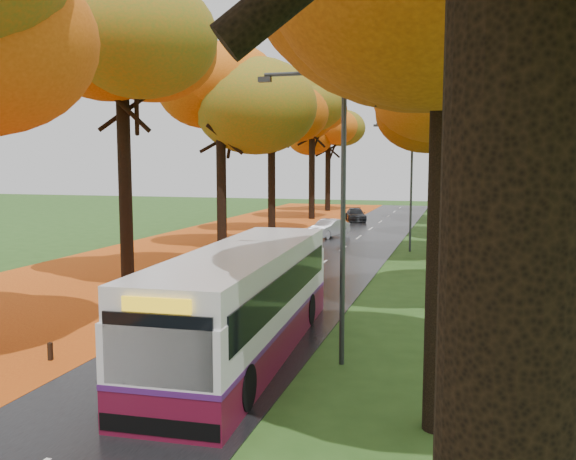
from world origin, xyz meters
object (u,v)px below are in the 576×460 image
at_px(streetlamp_near, 334,193).
at_px(car_dark, 356,215).
at_px(streetlamp_mid, 407,176).
at_px(streetlamp_far, 428,171).
at_px(bus, 244,299).
at_px(car_white, 298,242).
at_px(car_silver, 329,228).

relative_size(streetlamp_near, car_dark, 1.96).
relative_size(streetlamp_mid, streetlamp_far, 1.00).
bearing_deg(car_dark, streetlamp_mid, -87.76).
xyz_separation_m(bus, car_white, (-3.69, 19.59, -0.94)).
relative_size(streetlamp_far, bus, 0.68).
xyz_separation_m(streetlamp_near, car_dark, (-6.26, 40.01, -4.08)).
distance_m(streetlamp_far, car_white, 25.49).
bearing_deg(car_white, car_silver, 71.97).
bearing_deg(car_dark, car_white, -107.03).
distance_m(streetlamp_far, car_dark, 8.47).
height_order(streetlamp_near, car_silver, streetlamp_near).
height_order(car_silver, car_dark, car_silver).
distance_m(streetlamp_near, car_dark, 40.70).
distance_m(bus, car_silver, 27.65).
relative_size(streetlamp_near, car_white, 2.09).
bearing_deg(streetlamp_mid, car_dark, 109.15).
distance_m(streetlamp_near, streetlamp_mid, 22.00).
xyz_separation_m(streetlamp_far, car_white, (-6.30, -24.37, -4.02)).
height_order(streetlamp_near, streetlamp_far, same).
height_order(car_white, car_dark, car_white).
distance_m(streetlamp_mid, car_silver, 9.12).
bearing_deg(streetlamp_mid, bus, -96.78).
distance_m(car_white, car_dark, 20.38).
xyz_separation_m(streetlamp_near, streetlamp_mid, (0.00, 22.00, 0.00)).
xyz_separation_m(streetlamp_near, car_white, (-6.30, 19.63, -4.02)).
distance_m(streetlamp_near, bus, 4.03).
distance_m(bus, car_dark, 40.15).
xyz_separation_m(car_silver, car_dark, (-0.15, 12.56, -0.07)).
relative_size(car_silver, car_dark, 0.98).
relative_size(streetlamp_far, car_white, 2.09).
relative_size(streetlamp_mid, bus, 0.68).
bearing_deg(car_silver, car_dark, 110.23).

